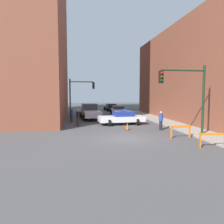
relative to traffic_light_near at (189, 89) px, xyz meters
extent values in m
plane|color=#4C4C4F|center=(-4.73, -0.05, -3.53)|extent=(120.00, 120.00, 0.00)
cube|color=#9E998E|center=(1.47, -0.05, -3.47)|extent=(2.40, 44.00, 0.12)
cube|color=brown|center=(-16.73, 13.95, 9.28)|extent=(14.00, 20.00, 25.61)
cube|color=brown|center=(8.67, 7.95, 2.02)|extent=(12.00, 28.00, 11.10)
cylinder|color=black|center=(1.17, 0.01, -0.81)|extent=(0.18, 0.18, 5.20)
cylinder|color=black|center=(-0.53, 0.01, 1.39)|extent=(3.40, 0.12, 0.12)
cube|color=black|center=(-2.23, 0.01, 0.89)|extent=(0.30, 0.22, 0.90)
sphere|color=red|center=(-2.23, -0.14, 1.16)|extent=(0.18, 0.18, 0.18)
sphere|color=#4C3D0C|center=(-2.23, -0.14, 0.89)|extent=(0.18, 0.18, 0.18)
sphere|color=#0C4219|center=(-2.23, -0.14, 0.62)|extent=(0.18, 0.18, 0.18)
cylinder|color=black|center=(-9.13, 15.18, -0.93)|extent=(0.18, 0.18, 5.20)
cylinder|color=black|center=(-7.53, 15.18, 1.27)|extent=(3.20, 0.12, 0.12)
cube|color=black|center=(-5.93, 15.18, 0.77)|extent=(0.30, 0.22, 0.90)
sphere|color=red|center=(-5.93, 15.04, 1.04)|extent=(0.18, 0.18, 0.18)
sphere|color=#4C3D0C|center=(-5.93, 15.04, 0.77)|extent=(0.18, 0.18, 0.18)
sphere|color=#0C4219|center=(-5.93, 15.04, 0.50)|extent=(0.18, 0.18, 0.18)
cube|color=white|center=(-3.72, 6.85, -2.93)|extent=(4.80, 2.11, 0.55)
cube|color=navy|center=(-3.53, 6.86, -2.39)|extent=(2.06, 1.74, 0.52)
cylinder|color=black|center=(-5.12, 5.92, -3.20)|extent=(0.26, 0.67, 0.66)
cylinder|color=black|center=(-5.22, 7.62, -3.20)|extent=(0.26, 0.67, 0.66)
cylinder|color=black|center=(-2.21, 6.08, -3.20)|extent=(0.26, 0.67, 0.66)
cylinder|color=black|center=(-2.31, 7.78, -3.20)|extent=(0.26, 0.67, 0.66)
cube|color=#2633BF|center=(-3.53, 6.86, -2.07)|extent=(0.28, 1.39, 0.12)
cube|color=silver|center=(-6.55, 12.02, -2.78)|extent=(2.38, 5.53, 0.70)
cube|color=#2D333D|center=(-6.63, 13.10, -2.03)|extent=(1.96, 1.86, 0.80)
cylinder|color=black|center=(-7.59, 13.62, -3.13)|extent=(0.82, 0.32, 0.80)
cylinder|color=black|center=(-5.75, 13.75, -3.13)|extent=(0.82, 0.32, 0.80)
cylinder|color=black|center=(-7.35, 10.28, -3.13)|extent=(0.82, 0.32, 0.80)
cylinder|color=black|center=(-5.52, 10.41, -3.13)|extent=(0.82, 0.32, 0.80)
cube|color=silver|center=(-1.91, 17.95, -2.96)|extent=(1.98, 4.37, 0.52)
cube|color=#232833|center=(-1.92, 17.78, -2.46)|extent=(1.66, 1.87, 0.48)
cylinder|color=black|center=(-2.68, 19.32, -3.22)|extent=(0.63, 0.25, 0.62)
cylinder|color=black|center=(-1.03, 19.25, -3.22)|extent=(0.63, 0.25, 0.62)
cylinder|color=black|center=(-2.79, 16.65, -3.22)|extent=(0.63, 0.25, 0.62)
cylinder|color=black|center=(-1.14, 16.59, -3.22)|extent=(0.63, 0.25, 0.62)
cube|color=black|center=(-1.94, 24.98, -2.96)|extent=(2.10, 4.42, 0.52)
cube|color=#232833|center=(-1.93, 24.81, -2.46)|extent=(1.71, 1.91, 0.48)
cylinder|color=black|center=(-2.86, 26.25, -3.22)|extent=(0.63, 0.26, 0.62)
cylinder|color=black|center=(-1.21, 26.37, -3.22)|extent=(0.63, 0.26, 0.62)
cylinder|color=black|center=(-2.67, 23.59, -3.22)|extent=(0.63, 0.26, 0.62)
cylinder|color=black|center=(-1.02, 23.71, -3.22)|extent=(0.63, 0.26, 0.62)
cylinder|color=#382D23|center=(-8.16, 6.60, -3.12)|extent=(0.36, 0.36, 0.82)
cylinder|color=black|center=(-8.16, 6.60, -2.40)|extent=(0.46, 0.46, 0.62)
sphere|color=tan|center=(-8.16, 6.60, -1.98)|extent=(0.28, 0.28, 0.22)
cylinder|color=#382D23|center=(-8.88, 9.73, -3.12)|extent=(0.39, 0.39, 0.82)
cylinder|color=navy|center=(-8.88, 9.73, -2.40)|extent=(0.51, 0.51, 0.62)
sphere|color=tan|center=(-8.88, 9.73, -1.98)|extent=(0.31, 0.31, 0.22)
cylinder|color=black|center=(-0.99, 2.93, -3.12)|extent=(0.32, 0.32, 0.82)
cylinder|color=navy|center=(-0.99, 2.93, -2.40)|extent=(0.41, 0.41, 0.62)
sphere|color=tan|center=(-0.99, 2.93, -1.98)|extent=(0.25, 0.25, 0.22)
cube|color=orange|center=(-0.40, -3.60, -2.70)|extent=(1.58, 0.36, 0.14)
cube|color=orange|center=(-1.10, -3.46, -3.08)|extent=(0.08, 0.17, 0.90)
cube|color=orange|center=(-0.89, -0.56, -2.70)|extent=(1.60, 0.08, 0.14)
cube|color=orange|center=(-1.61, -0.58, -3.08)|extent=(0.05, 0.16, 0.90)
cube|color=orange|center=(-0.17, -0.55, -3.08)|extent=(0.05, 0.16, 0.90)
cube|color=black|center=(-3.89, 3.45, -3.51)|extent=(0.36, 0.36, 0.04)
cone|color=#F2600C|center=(-3.89, 3.45, -3.18)|extent=(0.28, 0.28, 0.62)
camera|label=1|loc=(-8.33, -15.16, -0.29)|focal=35.00mm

